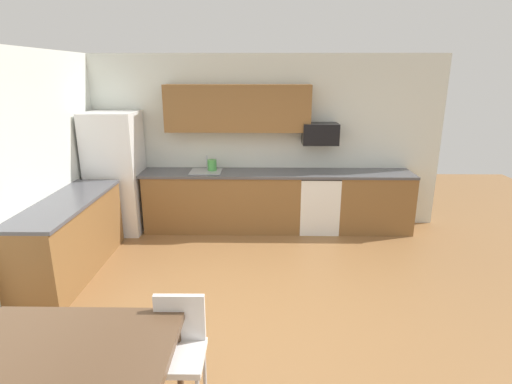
{
  "coord_description": "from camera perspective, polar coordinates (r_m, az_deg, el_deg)",
  "views": [
    {
      "loc": [
        0.08,
        -3.82,
        2.43
      ],
      "look_at": [
        0.0,
        1.0,
        1.0
      ],
      "focal_mm": 28.49,
      "sensor_mm": 36.0,
      "label": 1
    }
  ],
  "objects": [
    {
      "name": "cabinet_run_left",
      "position": [
        5.56,
        -24.63,
        -5.93
      ],
      "size": [
        0.6,
        2.0,
        0.9
      ],
      "primitive_type": "cube",
      "color": "brown",
      "rests_on": "ground"
    },
    {
      "name": "oven_range",
      "position": [
        6.49,
        8.69,
        -1.39
      ],
      "size": [
        0.6,
        0.6,
        0.91
      ],
      "color": "white",
      "rests_on": "ground"
    },
    {
      "name": "microwave",
      "position": [
        6.34,
        8.98,
        8.08
      ],
      "size": [
        0.54,
        0.36,
        0.32
      ],
      "primitive_type": "cube",
      "color": "black"
    },
    {
      "name": "countertop_left",
      "position": [
        5.41,
        -25.22,
        -1.31
      ],
      "size": [
        0.64,
        2.0,
        0.04
      ],
      "primitive_type": "cube",
      "color": "#4C4C51",
      "rests_on": "cabinet_run_left"
    },
    {
      "name": "sink_faucet",
      "position": [
        6.51,
        -6.86,
        4.08
      ],
      "size": [
        0.02,
        0.02,
        0.24
      ],
      "primitive_type": "cylinder",
      "color": "#B2B5BA",
      "rests_on": "countertop_back"
    },
    {
      "name": "countertop_back",
      "position": [
        6.3,
        0.19,
        2.66
      ],
      "size": [
        4.8,
        0.64,
        0.04
      ],
      "primitive_type": "cube",
      "color": "#4C4C51",
      "rests_on": "cabinet_run_back"
    },
    {
      "name": "sink_basin",
      "position": [
        6.37,
        -7.02,
        2.32
      ],
      "size": [
        0.48,
        0.4,
        0.14
      ],
      "primitive_type": "cube",
      "color": "#A5A8AD",
      "rests_on": "countertop_back"
    },
    {
      "name": "cabinet_run_back",
      "position": [
        6.46,
        -4.66,
        -1.38
      ],
      "size": [
        2.41,
        0.6,
        0.9
      ],
      "primitive_type": "cube",
      "color": "brown",
      "rests_on": "ground"
    },
    {
      "name": "upper_cabinets_back",
      "position": [
        6.28,
        -2.58,
        11.67
      ],
      "size": [
        2.2,
        0.34,
        0.7
      ],
      "primitive_type": "cube",
      "color": "brown"
    },
    {
      "name": "cabinet_run_back_right",
      "position": [
        6.66,
        16.12,
        -1.43
      ],
      "size": [
        1.14,
        0.6,
        0.9
      ],
      "primitive_type": "cube",
      "color": "brown",
      "rests_on": "ground"
    },
    {
      "name": "chair_near_table",
      "position": [
        3.24,
        -10.88,
        -20.31
      ],
      "size": [
        0.4,
        0.4,
        0.85
      ],
      "color": "white",
      "rests_on": "ground"
    },
    {
      "name": "refrigerator",
      "position": [
        6.62,
        -19.08,
        2.51
      ],
      "size": [
        0.76,
        0.7,
        1.86
      ],
      "primitive_type": "cube",
      "color": "white",
      "rests_on": "ground"
    },
    {
      "name": "wall_back",
      "position": [
        6.56,
        0.23,
        7.05
      ],
      "size": [
        5.8,
        0.1,
        2.7
      ],
      "primitive_type": "cube",
      "color": "silver",
      "rests_on": "ground"
    },
    {
      "name": "ground_plane",
      "position": [
        4.52,
        -0.21,
        -15.95
      ],
      "size": [
        12.0,
        12.0,
        0.0
      ],
      "primitive_type": "plane",
      "color": "olive"
    },
    {
      "name": "kettle",
      "position": [
        6.37,
        -6.18,
        3.65
      ],
      "size": [
        0.14,
        0.14,
        0.2
      ],
      "primitive_type": "cylinder",
      "color": "#4CA54C",
      "rests_on": "countertop_back"
    },
    {
      "name": "dining_table",
      "position": [
        3.11,
        -25.01,
        -19.85
      ],
      "size": [
        1.4,
        0.9,
        0.72
      ],
      "color": "brown",
      "rests_on": "ground"
    }
  ]
}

